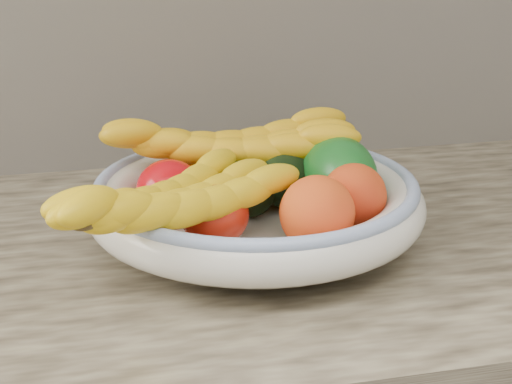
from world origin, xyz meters
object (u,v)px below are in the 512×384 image
object	(u,v)px
fruit_bowl	(256,201)
banana_bunch_front	(172,209)
banana_bunch_back	(229,152)
green_mango	(338,173)

from	to	relation	value
fruit_bowl	banana_bunch_front	bearing A→B (deg)	-140.68
banana_bunch_back	green_mango	bearing A→B (deg)	-25.21
banana_bunch_back	fruit_bowl	bearing A→B (deg)	-68.95
green_mango	banana_bunch_back	world-z (taller)	banana_bunch_back
banana_bunch_front	banana_bunch_back	bearing A→B (deg)	24.46
banana_bunch_back	banana_bunch_front	distance (m)	0.19
green_mango	banana_bunch_front	size ratio (longest dim) A/B	0.40
green_mango	banana_bunch_back	distance (m)	0.14
fruit_bowl	banana_bunch_back	distance (m)	0.08
green_mango	banana_bunch_back	bearing A→B (deg)	138.90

